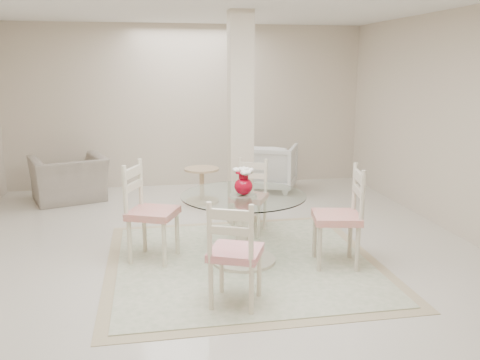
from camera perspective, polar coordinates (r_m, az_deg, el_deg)
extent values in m
plane|color=beige|center=(5.58, -2.65, -8.64)|extent=(7.00, 7.00, 0.00)
cube|color=beige|center=(8.70, -5.85, 8.21)|extent=(6.00, 0.02, 2.70)
cube|color=beige|center=(1.91, 11.24, -8.60)|extent=(6.00, 0.02, 2.70)
cube|color=beige|center=(6.36, 25.21, 5.39)|extent=(0.02, 7.00, 2.70)
cube|color=beige|center=(6.59, 0.05, 6.82)|extent=(0.30, 0.30, 2.70)
cube|color=tan|center=(5.42, 0.38, -9.22)|extent=(2.83, 2.83, 0.01)
cube|color=beige|center=(5.42, 0.38, -9.15)|extent=(2.59, 2.59, 0.01)
cylinder|color=beige|center=(5.42, 0.38, -9.01)|extent=(0.67, 0.67, 0.05)
cylinder|color=beige|center=(5.29, 0.39, -5.39)|extent=(0.17, 0.17, 0.69)
cylinder|color=beige|center=(5.20, 0.39, -1.94)|extent=(0.28, 0.28, 0.03)
cylinder|color=white|center=(5.19, 0.39, -1.73)|extent=(1.28, 1.28, 0.01)
ellipsoid|color=#A30519|center=(5.17, 0.39, -0.71)|extent=(0.19, 0.19, 0.18)
cylinder|color=#A30519|center=(5.15, 0.40, 0.49)|extent=(0.10, 0.10, 0.05)
cylinder|color=#A30519|center=(5.14, 0.40, 0.89)|extent=(0.16, 0.16, 0.02)
ellipsoid|color=silver|center=(5.13, 0.40, 1.17)|extent=(0.11, 0.11, 0.05)
ellipsoid|color=silver|center=(5.17, 0.98, 1.07)|extent=(0.11, 0.11, 0.05)
ellipsoid|color=silver|center=(5.16, -0.24, 1.11)|extent=(0.11, 0.11, 0.05)
ellipsoid|color=silver|center=(5.08, 0.63, 0.82)|extent=(0.11, 0.11, 0.05)
cylinder|color=beige|center=(5.51, 8.37, -6.36)|extent=(0.05, 0.05, 0.48)
cylinder|color=beige|center=(5.16, 8.90, -7.74)|extent=(0.05, 0.05, 0.48)
cylinder|color=beige|center=(5.57, 12.26, -6.30)|extent=(0.05, 0.05, 0.48)
cylinder|color=beige|center=(5.22, 13.05, -7.66)|extent=(0.05, 0.05, 0.48)
cube|color=red|center=(5.27, 10.77, -4.15)|extent=(0.54, 0.54, 0.07)
cube|color=beige|center=(5.22, 13.20, -0.43)|extent=(0.13, 0.42, 0.57)
cylinder|color=beige|center=(6.14, -0.89, -4.51)|extent=(0.04, 0.04, 0.42)
cylinder|color=beige|center=(6.06, 2.10, -4.76)|extent=(0.04, 0.04, 0.42)
cylinder|color=beige|center=(6.44, -0.04, -3.67)|extent=(0.04, 0.04, 0.42)
cylinder|color=beige|center=(6.36, 2.81, -3.90)|extent=(0.04, 0.04, 0.42)
cube|color=red|center=(6.18, 1.00, -2.06)|extent=(0.54, 0.54, 0.06)
cube|color=beige|center=(6.28, 1.45, 1.04)|extent=(0.34, 0.20, 0.49)
cylinder|color=beige|center=(5.25, -8.49, -7.33)|extent=(0.05, 0.05, 0.49)
cylinder|color=beige|center=(5.58, -7.07, -6.04)|extent=(0.05, 0.05, 0.49)
cylinder|color=beige|center=(5.39, -12.29, -6.93)|extent=(0.05, 0.05, 0.49)
cylinder|color=beige|center=(5.72, -10.67, -5.71)|extent=(0.05, 0.05, 0.49)
cube|color=#B52213|center=(5.40, -9.74, -3.68)|extent=(0.61, 0.61, 0.07)
cube|color=beige|center=(5.39, -11.96, 0.10)|extent=(0.21, 0.41, 0.57)
cylinder|color=#F6E9CB|center=(4.59, 2.17, -10.52)|extent=(0.04, 0.04, 0.44)
cylinder|color=#F6E9CB|center=(4.66, -2.09, -10.14)|extent=(0.04, 0.04, 0.44)
cylinder|color=#F6E9CB|center=(4.28, 1.28, -12.32)|extent=(0.04, 0.04, 0.44)
cylinder|color=#F6E9CB|center=(4.36, -3.29, -11.87)|extent=(0.04, 0.04, 0.44)
cube|color=red|center=(4.37, -0.49, -8.13)|extent=(0.56, 0.56, 0.07)
cube|color=#F6E9CB|center=(4.09, -1.13, -4.84)|extent=(0.37, 0.19, 0.52)
imported|color=gray|center=(8.16, -18.65, 0.12)|extent=(1.29, 1.21, 0.68)
imported|color=white|center=(8.40, 3.36, 1.46)|extent=(1.10, 1.11, 0.77)
cylinder|color=tan|center=(7.69, -4.27, -2.42)|extent=(0.49, 0.49, 0.04)
cylinder|color=tan|center=(7.63, -4.30, -0.63)|extent=(0.07, 0.07, 0.47)
cylinder|color=tan|center=(7.58, -4.33, 1.22)|extent=(0.51, 0.51, 0.03)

